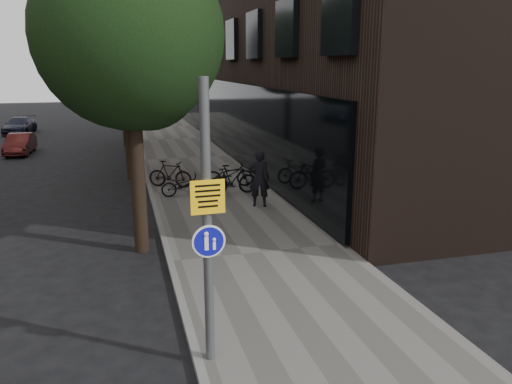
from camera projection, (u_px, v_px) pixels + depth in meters
name	position (u px, v px, depth m)	size (l,w,h in m)	color
ground	(298.00, 322.00, 9.24)	(120.00, 120.00, 0.00)	black
sidewalk	(213.00, 190.00, 18.63)	(4.50, 60.00, 0.12)	#63615C
curb_edge	(151.00, 194.00, 18.05)	(0.15, 60.00, 0.13)	slate
street_tree_near	(133.00, 44.00, 11.66)	(4.40, 4.40, 7.50)	black
street_tree_mid	(126.00, 52.00, 19.59)	(5.00, 5.00, 7.80)	black
street_tree_far	(122.00, 55.00, 28.00)	(5.00, 5.00, 7.80)	black
signpost	(207.00, 226.00, 7.38)	(0.51, 0.15, 4.37)	#595B5E
pedestrian	(259.00, 178.00, 16.16)	(0.68, 0.45, 1.86)	black
parked_bike_facade_near	(229.00, 174.00, 18.87)	(0.64, 1.85, 0.97)	black
parked_bike_facade_far	(233.00, 179.00, 17.75)	(0.51, 1.80, 1.08)	black
parked_bike_curb_near	(184.00, 185.00, 17.49)	(0.55, 1.57, 0.82)	black
parked_bike_curb_far	(170.00, 174.00, 18.77)	(0.48, 1.69, 1.01)	black
parked_car_mid	(20.00, 144.00, 26.41)	(1.14, 3.26, 1.08)	#521817
parked_car_far	(20.00, 125.00, 34.19)	(1.56, 3.83, 1.11)	#1A1D2F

